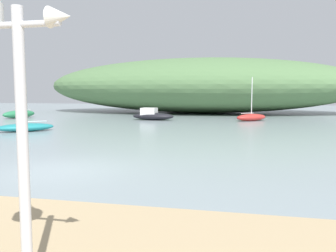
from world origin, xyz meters
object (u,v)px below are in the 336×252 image
sailboat_centre_water (251,117)px  motorboat_east_reach (152,115)px  sailboat_by_sandbar (25,127)px  sailboat_outer_mooring (19,114)px

sailboat_centre_water → motorboat_east_reach: bearing=-173.8°
sailboat_by_sandbar → motorboat_east_reach: 12.01m
sailboat_by_sandbar → sailboat_outer_mooring: (-7.63, 10.20, 0.13)m
sailboat_by_sandbar → sailboat_outer_mooring: bearing=126.8°
sailboat_by_sandbar → sailboat_outer_mooring: 12.74m
sailboat_centre_water → sailboat_outer_mooring: (-21.99, -1.36, 0.07)m
sailboat_outer_mooring → sailboat_centre_water: bearing=3.5°
sailboat_by_sandbar → sailboat_outer_mooring: sailboat_outer_mooring is taller
motorboat_east_reach → sailboat_outer_mooring: 13.26m
motorboat_east_reach → sailboat_centre_water: bearing=6.2°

